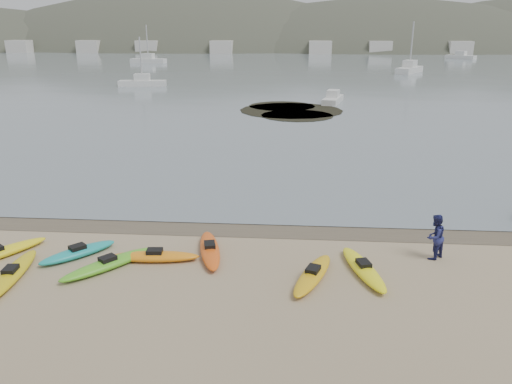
{
  "coord_description": "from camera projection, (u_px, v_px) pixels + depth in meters",
  "views": [
    {
      "loc": [
        1.51,
        -19.86,
        8.1
      ],
      "look_at": [
        0.0,
        0.0,
        1.5
      ],
      "focal_mm": 35.0,
      "sensor_mm": 36.0,
      "label": 1
    }
  ],
  "objects": [
    {
      "name": "ground",
      "position": [
        256.0,
        225.0,
        21.45
      ],
      "size": [
        600.0,
        600.0,
        0.0
      ],
      "primitive_type": "plane",
      "color": "tan",
      "rests_on": "ground"
    },
    {
      "name": "wet_sand",
      "position": [
        255.0,
        228.0,
        21.16
      ],
      "size": [
        60.0,
        60.0,
        0.0
      ],
      "primitive_type": "plane",
      "color": "brown",
      "rests_on": "ground"
    },
    {
      "name": "water",
      "position": [
        293.0,
        41.0,
        305.41
      ],
      "size": [
        1200.0,
        1200.0,
        0.0
      ],
      "primitive_type": "plane",
      "color": "slate",
      "rests_on": "ground"
    },
    {
      "name": "kayaks",
      "position": [
        193.0,
        259.0,
        17.92
      ],
      "size": [
        24.04,
        7.9,
        0.34
      ],
      "color": "#ED5814",
      "rests_on": "ground"
    },
    {
      "name": "person_east",
      "position": [
        435.0,
        237.0,
        18.11
      ],
      "size": [
        1.05,
        1.03,
        1.7
      ],
      "primitive_type": "imported",
      "rotation": [
        0.0,
        0.0,
        3.87
      ],
      "color": "navy",
      "rests_on": "ground"
    },
    {
      "name": "kelp_mats",
      "position": [
        290.0,
        111.0,
        50.67
      ],
      "size": [
        10.45,
        12.92,
        0.04
      ],
      "color": "black",
      "rests_on": "water"
    },
    {
      "name": "moored_boats",
      "position": [
        316.0,
        66.0,
        102.25
      ],
      "size": [
        86.68,
        91.33,
        1.24
      ],
      "color": "silver",
      "rests_on": "ground"
    },
    {
      "name": "far_hills",
      "position": [
        386.0,
        88.0,
        207.23
      ],
      "size": [
        550.0,
        135.0,
        80.0
      ],
      "color": "#384235",
      "rests_on": "ground"
    },
    {
      "name": "far_town",
      "position": [
        310.0,
        47.0,
        157.64
      ],
      "size": [
        199.0,
        5.0,
        4.0
      ],
      "color": "beige",
      "rests_on": "ground"
    }
  ]
}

